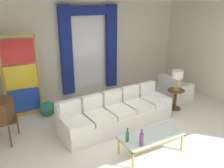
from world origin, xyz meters
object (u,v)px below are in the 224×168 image
at_px(couch_white_long, 116,113).
at_px(round_side_table, 175,98).
at_px(peacock_figurine, 49,110).
at_px(armchair_white, 174,91).
at_px(stained_glass_divider, 21,79).
at_px(table_lamp_brass, 178,75).
at_px(bottle_blue_decanter, 141,139).
at_px(bottle_crystal_tall, 127,136).
at_px(coffee_table, 151,137).

relative_size(couch_white_long, round_side_table, 5.01).
xyz_separation_m(peacock_figurine, round_side_table, (3.36, -1.22, 0.14)).
relative_size(armchair_white, stained_glass_divider, 0.38).
height_order(couch_white_long, round_side_table, couch_white_long).
height_order(peacock_figurine, table_lamp_brass, table_lamp_brass).
xyz_separation_m(stained_glass_divider, peacock_figurine, (0.53, -0.45, -0.84)).
distance_m(bottle_blue_decanter, stained_glass_divider, 3.62).
xyz_separation_m(armchair_white, stained_glass_divider, (-4.34, 1.12, 0.77)).
distance_m(bottle_crystal_tall, stained_glass_divider, 3.34).
xyz_separation_m(couch_white_long, bottle_blue_decanter, (-0.34, -1.58, 0.25)).
bearing_deg(bottle_crystal_tall, armchair_white, 32.34).
bearing_deg(stained_glass_divider, armchair_white, -14.52).
xyz_separation_m(bottle_blue_decanter, armchair_white, (2.74, 2.08, -0.26)).
height_order(coffee_table, table_lamp_brass, table_lamp_brass).
distance_m(bottle_crystal_tall, peacock_figurine, 2.69).
bearing_deg(bottle_crystal_tall, couch_white_long, 69.73).
distance_m(bottle_blue_decanter, armchair_white, 3.45).
distance_m(couch_white_long, table_lamp_brass, 2.08).
height_order(stained_glass_divider, peacock_figurine, stained_glass_divider).
relative_size(coffee_table, table_lamp_brass, 2.29).
xyz_separation_m(couch_white_long, table_lamp_brass, (1.95, -0.05, 0.72)).
distance_m(armchair_white, stained_glass_divider, 4.55).
height_order(coffee_table, stained_glass_divider, stained_glass_divider).
bearing_deg(round_side_table, couch_white_long, 178.67).
distance_m(couch_white_long, bottle_blue_decanter, 1.64).
xyz_separation_m(couch_white_long, round_side_table, (1.95, -0.05, 0.05)).
bearing_deg(stained_glass_divider, bottle_blue_decanter, -63.41).
xyz_separation_m(coffee_table, peacock_figurine, (-1.46, 2.56, -0.15)).
xyz_separation_m(bottle_blue_decanter, bottle_crystal_tall, (-0.16, 0.24, -0.03)).
distance_m(round_side_table, table_lamp_brass, 0.67).
distance_m(coffee_table, stained_glass_divider, 3.67).
distance_m(couch_white_long, armchair_white, 2.45).
xyz_separation_m(stained_glass_divider, table_lamp_brass, (3.89, -1.67, -0.03)).
height_order(couch_white_long, armchair_white, couch_white_long).
bearing_deg(coffee_table, couch_white_long, 92.06).
relative_size(stained_glass_divider, round_side_table, 3.70).
relative_size(bottle_crystal_tall, stained_glass_divider, 0.13).
distance_m(couch_white_long, peacock_figurine, 1.83).
bearing_deg(armchair_white, bottle_blue_decanter, -142.82).
bearing_deg(couch_white_long, armchair_white, 11.64).
relative_size(armchair_white, peacock_figurine, 1.40).
bearing_deg(round_side_table, armchair_white, 50.22).
bearing_deg(round_side_table, bottle_crystal_tall, -152.13).
xyz_separation_m(bottle_blue_decanter, round_side_table, (2.29, 1.54, -0.20)).
height_order(bottle_blue_decanter, bottle_crystal_tall, bottle_blue_decanter).
bearing_deg(peacock_figurine, bottle_blue_decanter, -68.77).
bearing_deg(bottle_crystal_tall, table_lamp_brass, 27.87).
distance_m(peacock_figurine, table_lamp_brass, 3.66).
relative_size(round_side_table, table_lamp_brass, 1.04).
bearing_deg(coffee_table, armchair_white, 38.69).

